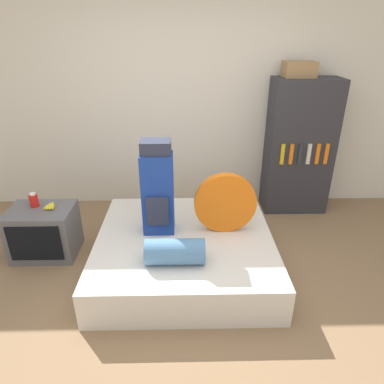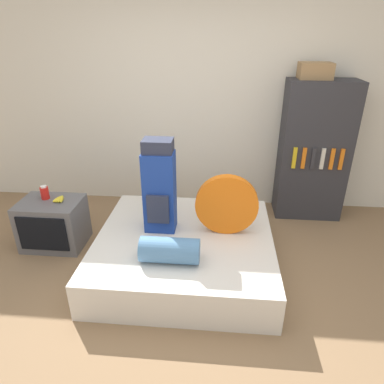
{
  "view_description": "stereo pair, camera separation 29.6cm",
  "coord_description": "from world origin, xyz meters",
  "px_view_note": "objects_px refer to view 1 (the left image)",
  "views": [
    {
      "loc": [
        -0.01,
        -2.04,
        2.08
      ],
      "look_at": [
        0.05,
        0.63,
        0.79
      ],
      "focal_mm": 32.0,
      "sensor_mm": 36.0,
      "label": 1
    },
    {
      "loc": [
        0.29,
        -2.03,
        2.08
      ],
      "look_at": [
        0.05,
        0.63,
        0.79
      ],
      "focal_mm": 32.0,
      "sensor_mm": 36.0,
      "label": 2
    }
  ],
  "objects_px": {
    "sleeping_roll": "(175,252)",
    "canister": "(34,200)",
    "television": "(44,232)",
    "backpack": "(158,189)",
    "bookshelf": "(299,148)",
    "cardboard_box": "(299,69)",
    "tent_bag": "(225,203)"
  },
  "relations": [
    {
      "from": "sleeping_roll",
      "to": "canister",
      "type": "xyz_separation_m",
      "value": [
        -1.38,
        0.7,
        0.12
      ]
    },
    {
      "from": "canister",
      "to": "television",
      "type": "bearing_deg",
      "value": -47.12
    },
    {
      "from": "backpack",
      "to": "sleeping_roll",
      "type": "relative_size",
      "value": 1.81
    },
    {
      "from": "television",
      "to": "bookshelf",
      "type": "xyz_separation_m",
      "value": [
        2.76,
        0.94,
        0.54
      ]
    },
    {
      "from": "backpack",
      "to": "sleeping_roll",
      "type": "bearing_deg",
      "value": -72.24
    },
    {
      "from": "sleeping_roll",
      "to": "canister",
      "type": "bearing_deg",
      "value": 153.07
    },
    {
      "from": "backpack",
      "to": "cardboard_box",
      "type": "height_order",
      "value": "cardboard_box"
    },
    {
      "from": "sleeping_roll",
      "to": "bookshelf",
      "type": "height_order",
      "value": "bookshelf"
    },
    {
      "from": "bookshelf",
      "to": "tent_bag",
      "type": "bearing_deg",
      "value": -132.52
    },
    {
      "from": "sleeping_roll",
      "to": "television",
      "type": "distance_m",
      "value": 1.47
    },
    {
      "from": "tent_bag",
      "to": "television",
      "type": "xyz_separation_m",
      "value": [
        -1.77,
        0.14,
        -0.38
      ]
    },
    {
      "from": "tent_bag",
      "to": "sleeping_roll",
      "type": "xyz_separation_m",
      "value": [
        -0.45,
        -0.49,
        -0.18
      ]
    },
    {
      "from": "tent_bag",
      "to": "sleeping_roll",
      "type": "height_order",
      "value": "tent_bag"
    },
    {
      "from": "sleeping_roll",
      "to": "canister",
      "type": "distance_m",
      "value": 1.55
    },
    {
      "from": "sleeping_roll",
      "to": "television",
      "type": "relative_size",
      "value": 0.79
    },
    {
      "from": "canister",
      "to": "bookshelf",
      "type": "xyz_separation_m",
      "value": [
        2.82,
        0.87,
        0.22
      ]
    },
    {
      "from": "television",
      "to": "cardboard_box",
      "type": "height_order",
      "value": "cardboard_box"
    },
    {
      "from": "tent_bag",
      "to": "bookshelf",
      "type": "xyz_separation_m",
      "value": [
        0.99,
        1.08,
        0.17
      ]
    },
    {
      "from": "cardboard_box",
      "to": "bookshelf",
      "type": "bearing_deg",
      "value": -18.76
    },
    {
      "from": "sleeping_roll",
      "to": "cardboard_box",
      "type": "relative_size",
      "value": 1.45
    },
    {
      "from": "backpack",
      "to": "bookshelf",
      "type": "distance_m",
      "value": 1.93
    },
    {
      "from": "tent_bag",
      "to": "bookshelf",
      "type": "relative_size",
      "value": 0.36
    },
    {
      "from": "backpack",
      "to": "bookshelf",
      "type": "relative_size",
      "value": 0.55
    },
    {
      "from": "tent_bag",
      "to": "canister",
      "type": "bearing_deg",
      "value": 173.5
    },
    {
      "from": "sleeping_roll",
      "to": "tent_bag",
      "type": "bearing_deg",
      "value": 47.45
    },
    {
      "from": "backpack",
      "to": "canister",
      "type": "relative_size",
      "value": 6.21
    },
    {
      "from": "backpack",
      "to": "cardboard_box",
      "type": "bearing_deg",
      "value": 36.46
    },
    {
      "from": "bookshelf",
      "to": "sleeping_roll",
      "type": "bearing_deg",
      "value": -132.53
    },
    {
      "from": "backpack",
      "to": "canister",
      "type": "height_order",
      "value": "backpack"
    },
    {
      "from": "tent_bag",
      "to": "sleeping_roll",
      "type": "bearing_deg",
      "value": -132.55
    },
    {
      "from": "backpack",
      "to": "bookshelf",
      "type": "height_order",
      "value": "bookshelf"
    },
    {
      "from": "tent_bag",
      "to": "backpack",
      "type": "bearing_deg",
      "value": 179.04
    }
  ]
}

